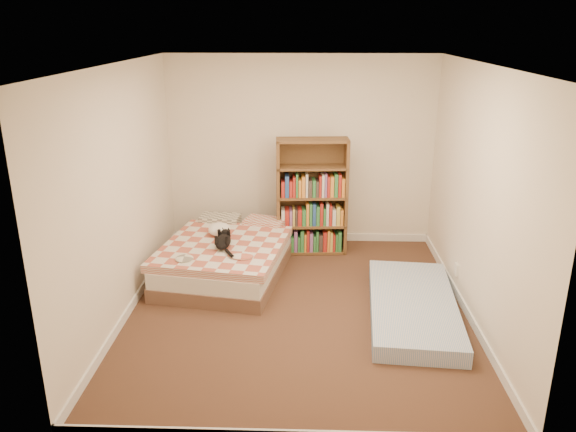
{
  "coord_description": "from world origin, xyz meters",
  "views": [
    {
      "loc": [
        0.08,
        -5.28,
        2.85
      ],
      "look_at": [
        -0.11,
        0.3,
        0.93
      ],
      "focal_mm": 35.0,
      "sensor_mm": 36.0,
      "label": 1
    }
  ],
  "objects_px": {
    "floor_mattress": "(413,306)",
    "white_dog": "(220,229)",
    "bookshelf": "(312,211)",
    "bed": "(227,256)",
    "black_cat": "(224,240)"
  },
  "relations": [
    {
      "from": "bed",
      "to": "black_cat",
      "type": "bearing_deg",
      "value": -81.34
    },
    {
      "from": "floor_mattress",
      "to": "white_dog",
      "type": "xyz_separation_m",
      "value": [
        -2.14,
        1.07,
        0.42
      ]
    },
    {
      "from": "bed",
      "to": "bookshelf",
      "type": "bearing_deg",
      "value": 45.96
    },
    {
      "from": "bed",
      "to": "black_cat",
      "type": "height_order",
      "value": "black_cat"
    },
    {
      "from": "black_cat",
      "to": "bookshelf",
      "type": "bearing_deg",
      "value": 42.39
    },
    {
      "from": "bookshelf",
      "to": "floor_mattress",
      "type": "distance_m",
      "value": 2.03
    },
    {
      "from": "bookshelf",
      "to": "black_cat",
      "type": "xyz_separation_m",
      "value": [
        -1.01,
        -0.95,
        -0.05
      ]
    },
    {
      "from": "bed",
      "to": "bookshelf",
      "type": "relative_size",
      "value": 1.34
    },
    {
      "from": "floor_mattress",
      "to": "white_dog",
      "type": "bearing_deg",
      "value": 158.48
    },
    {
      "from": "bed",
      "to": "bookshelf",
      "type": "xyz_separation_m",
      "value": [
        1.01,
        0.74,
        0.33
      ]
    },
    {
      "from": "bed",
      "to": "black_cat",
      "type": "distance_m",
      "value": 0.35
    },
    {
      "from": "bookshelf",
      "to": "floor_mattress",
      "type": "height_order",
      "value": "bookshelf"
    },
    {
      "from": "floor_mattress",
      "to": "bed",
      "type": "bearing_deg",
      "value": 160.37
    },
    {
      "from": "black_cat",
      "to": "white_dog",
      "type": "height_order",
      "value": "black_cat"
    },
    {
      "from": "floor_mattress",
      "to": "black_cat",
      "type": "relative_size",
      "value": 2.97
    }
  ]
}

